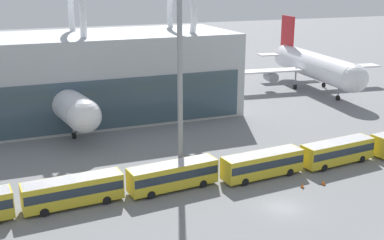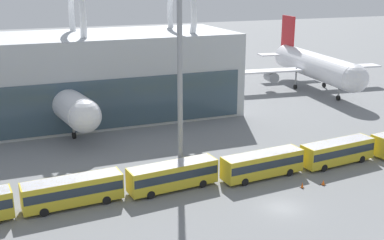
{
  "view_description": "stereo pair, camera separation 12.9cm",
  "coord_description": "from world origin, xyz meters",
  "px_view_note": "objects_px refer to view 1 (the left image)",
  "views": [
    {
      "loc": [
        -27.89,
        -41.84,
        24.93
      ],
      "look_at": [
        -1.51,
        23.77,
        4.0
      ],
      "focal_mm": 45.0,
      "sensor_mm": 36.0,
      "label": 1
    },
    {
      "loc": [
        -27.77,
        -41.88,
        24.93
      ],
      "look_at": [
        -1.51,
        23.77,
        4.0
      ],
      "focal_mm": 45.0,
      "sensor_mm": 36.0,
      "label": 2
    }
  ],
  "objects_px": {
    "shuttle_bus_3": "(263,163)",
    "airliner_at_gate_far": "(313,65)",
    "shuttle_bus_1": "(73,190)",
    "floodlight_mast": "(180,38)",
    "airliner_at_gate_near": "(48,91)",
    "shuttle_bus_4": "(338,151)",
    "shuttle_bus_2": "(173,174)",
    "traffic_cone_1": "(323,182)",
    "traffic_cone_0": "(303,185)"
  },
  "relations": [
    {
      "from": "airliner_at_gate_far",
      "to": "shuttle_bus_4",
      "type": "bearing_deg",
      "value": -24.91
    },
    {
      "from": "shuttle_bus_2",
      "to": "shuttle_bus_1",
      "type": "bearing_deg",
      "value": 174.49
    },
    {
      "from": "shuttle_bus_3",
      "to": "shuttle_bus_1",
      "type": "bearing_deg",
      "value": 173.3
    },
    {
      "from": "airliner_at_gate_near",
      "to": "shuttle_bus_3",
      "type": "distance_m",
      "value": 44.81
    },
    {
      "from": "shuttle_bus_2",
      "to": "floodlight_mast",
      "type": "bearing_deg",
      "value": 59.47
    },
    {
      "from": "shuttle_bus_1",
      "to": "floodlight_mast",
      "type": "bearing_deg",
      "value": 28.1
    },
    {
      "from": "shuttle_bus_1",
      "to": "floodlight_mast",
      "type": "relative_size",
      "value": 0.41
    },
    {
      "from": "airliner_at_gate_near",
      "to": "shuttle_bus_1",
      "type": "xyz_separation_m",
      "value": [
        -1.47,
        -37.72,
        -3.3
      ]
    },
    {
      "from": "airliner_at_gate_far",
      "to": "traffic_cone_1",
      "type": "height_order",
      "value": "airliner_at_gate_far"
    },
    {
      "from": "shuttle_bus_2",
      "to": "floodlight_mast",
      "type": "relative_size",
      "value": 0.41
    },
    {
      "from": "shuttle_bus_2",
      "to": "shuttle_bus_4",
      "type": "distance_m",
      "value": 24.03
    },
    {
      "from": "shuttle_bus_4",
      "to": "traffic_cone_1",
      "type": "xyz_separation_m",
      "value": [
        -6.09,
        -5.23,
        -1.62
      ]
    },
    {
      "from": "traffic_cone_1",
      "to": "traffic_cone_0",
      "type": "bearing_deg",
      "value": 175.71
    },
    {
      "from": "shuttle_bus_2",
      "to": "shuttle_bus_4",
      "type": "xyz_separation_m",
      "value": [
        24.02,
        -0.62,
        0.0
      ]
    },
    {
      "from": "shuttle_bus_3",
      "to": "shuttle_bus_4",
      "type": "xyz_separation_m",
      "value": [
        12.01,
        0.23,
        0.0
      ]
    },
    {
      "from": "shuttle_bus_1",
      "to": "floodlight_mast",
      "type": "xyz_separation_m",
      "value": [
        16.9,
        10.44,
        15.19
      ]
    },
    {
      "from": "shuttle_bus_3",
      "to": "airliner_at_gate_far",
      "type": "bearing_deg",
      "value": 43.38
    },
    {
      "from": "traffic_cone_0",
      "to": "shuttle_bus_2",
      "type": "bearing_deg",
      "value": 159.39
    },
    {
      "from": "airliner_at_gate_far",
      "to": "traffic_cone_0",
      "type": "xyz_separation_m",
      "value": [
        -33.75,
        -45.61,
        -5.3
      ]
    },
    {
      "from": "shuttle_bus_1",
      "to": "shuttle_bus_4",
      "type": "bearing_deg",
      "value": -4.61
    },
    {
      "from": "shuttle_bus_3",
      "to": "airliner_at_gate_near",
      "type": "bearing_deg",
      "value": 115.65
    },
    {
      "from": "shuttle_bus_4",
      "to": "shuttle_bus_3",
      "type": "bearing_deg",
      "value": 175.31
    },
    {
      "from": "shuttle_bus_2",
      "to": "floodlight_mast",
      "type": "height_order",
      "value": "floodlight_mast"
    },
    {
      "from": "airliner_at_gate_near",
      "to": "airliner_at_gate_far",
      "type": "height_order",
      "value": "airliner_at_gate_far"
    },
    {
      "from": "airliner_at_gate_near",
      "to": "airliner_at_gate_far",
      "type": "distance_m",
      "value": 59.31
    },
    {
      "from": "shuttle_bus_4",
      "to": "floodlight_mast",
      "type": "distance_m",
      "value": 26.82
    },
    {
      "from": "shuttle_bus_1",
      "to": "airliner_at_gate_far",
      "type": "bearing_deg",
      "value": 29.75
    },
    {
      "from": "shuttle_bus_1",
      "to": "traffic_cone_0",
      "type": "distance_m",
      "value": 27.6
    },
    {
      "from": "shuttle_bus_1",
      "to": "shuttle_bus_4",
      "type": "xyz_separation_m",
      "value": [
        36.03,
        -0.63,
        0.0
      ]
    },
    {
      "from": "airliner_at_gate_near",
      "to": "shuttle_bus_2",
      "type": "distance_m",
      "value": 39.32
    },
    {
      "from": "airliner_at_gate_far",
      "to": "floodlight_mast",
      "type": "xyz_separation_m",
      "value": [
        -43.83,
        -29.54,
        11.48
      ]
    },
    {
      "from": "traffic_cone_0",
      "to": "shuttle_bus_1",
      "type": "bearing_deg",
      "value": 168.2
    },
    {
      "from": "traffic_cone_0",
      "to": "floodlight_mast",
      "type": "bearing_deg",
      "value": 122.08
    },
    {
      "from": "airliner_at_gate_near",
      "to": "shuttle_bus_2",
      "type": "bearing_deg",
      "value": 6.32
    },
    {
      "from": "shuttle_bus_4",
      "to": "traffic_cone_0",
      "type": "height_order",
      "value": "shuttle_bus_4"
    },
    {
      "from": "shuttle_bus_1",
      "to": "traffic_cone_0",
      "type": "xyz_separation_m",
      "value": [
        26.98,
        -5.64,
        -1.59
      ]
    },
    {
      "from": "shuttle_bus_2",
      "to": "traffic_cone_1",
      "type": "bearing_deg",
      "value": -23.53
    },
    {
      "from": "shuttle_bus_4",
      "to": "traffic_cone_1",
      "type": "height_order",
      "value": "shuttle_bus_4"
    },
    {
      "from": "shuttle_bus_4",
      "to": "traffic_cone_0",
      "type": "distance_m",
      "value": 10.47
    },
    {
      "from": "traffic_cone_0",
      "to": "traffic_cone_1",
      "type": "relative_size",
      "value": 1.1
    },
    {
      "from": "airliner_at_gate_near",
      "to": "shuttle_bus_4",
      "type": "distance_m",
      "value": 51.74
    },
    {
      "from": "floodlight_mast",
      "to": "shuttle_bus_1",
      "type": "bearing_deg",
      "value": -148.29
    },
    {
      "from": "shuttle_bus_3",
      "to": "shuttle_bus_4",
      "type": "bearing_deg",
      "value": -3.59
    },
    {
      "from": "airliner_at_gate_far",
      "to": "shuttle_bus_4",
      "type": "height_order",
      "value": "airliner_at_gate_far"
    },
    {
      "from": "airliner_at_gate_near",
      "to": "floodlight_mast",
      "type": "distance_m",
      "value": 33.52
    },
    {
      "from": "airliner_at_gate_near",
      "to": "shuttle_bus_4",
      "type": "bearing_deg",
      "value": 32.73
    },
    {
      "from": "airliner_at_gate_far",
      "to": "traffic_cone_1",
      "type": "relative_size",
      "value": 56.6
    },
    {
      "from": "shuttle_bus_3",
      "to": "floodlight_mast",
      "type": "height_order",
      "value": "floodlight_mast"
    },
    {
      "from": "traffic_cone_0",
      "to": "traffic_cone_1",
      "type": "bearing_deg",
      "value": -4.29
    },
    {
      "from": "floodlight_mast",
      "to": "traffic_cone_0",
      "type": "relative_size",
      "value": 38.67
    }
  ]
}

